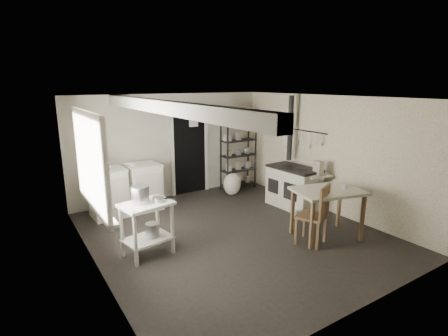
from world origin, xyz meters
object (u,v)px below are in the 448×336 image
shelf_rack (238,151)px  work_table (326,216)px  stove (293,187)px  base_cabinets (126,190)px  flour_sack (232,185)px  stockpot (140,196)px  prep_table (147,230)px  chair (311,215)px

shelf_rack → work_table: (-0.33, -3.05, -0.57)m
shelf_rack → stove: (0.23, -1.67, -0.51)m
base_cabinets → flour_sack: base_cabinets is taller
flour_sack → stockpot: bearing=-148.5°
shelf_rack → flour_sack: (-0.39, -0.32, -0.71)m
stockpot → work_table: stockpot is taller
prep_table → base_cabinets: (0.29, 1.93, 0.06)m
shelf_rack → base_cabinets: bearing=-178.4°
base_cabinets → work_table: (2.45, -2.94, -0.08)m
base_cabinets → flour_sack: (2.39, -0.21, -0.22)m
stockpot → base_cabinets: stockpot is taller
stove → flour_sack: bearing=111.5°
shelf_rack → flour_sack: bearing=-141.1°
prep_table → work_table: (2.74, -1.00, -0.02)m
stockpot → base_cabinets: bearing=79.2°
stove → chair: chair is taller
stockpot → stove: (3.37, 0.34, -0.50)m
shelf_rack → stove: bearing=-82.9°
work_table → flour_sack: bearing=91.2°
prep_table → flour_sack: bearing=32.7°
chair → stockpot: bearing=132.6°
chair → work_table: bearing=-19.0°
stockpot → chair: stockpot is taller
stove → stockpot: bearing=-177.6°
shelf_rack → flour_sack: size_ratio=3.56×
base_cabinets → chair: (2.05, -2.97, 0.03)m
prep_table → work_table: 2.92m
prep_table → stockpot: stockpot is taller
work_table → chair: chair is taller
stockpot → shelf_rack: shelf_rack is taller
shelf_rack → work_table: shelf_rack is taller
prep_table → stockpot: bearing=152.5°
base_cabinets → flour_sack: size_ratio=2.83×
work_table → stockpot: bearing=159.7°
base_cabinets → work_table: base_cabinets is taller
stockpot → work_table: 3.05m
prep_table → base_cabinets: size_ratio=0.57×
chair → shelf_rack: bearing=53.2°
shelf_rack → chair: size_ratio=1.81×
stockpot → shelf_rack: bearing=32.6°
base_cabinets → stove: bearing=-29.8°
prep_table → chair: size_ratio=0.82×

